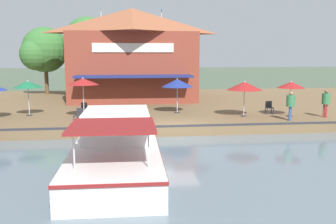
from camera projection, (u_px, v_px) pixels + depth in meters
name	position (u px, v px, depth m)	size (l,w,h in m)	color
ground_plane	(175.00, 138.00, 20.61)	(220.00, 220.00, 0.00)	#4C5B47
quay_deck	(157.00, 106.00, 31.36)	(22.00, 56.00, 0.60)	brown
quay_edge_fender	(175.00, 126.00, 20.61)	(0.20, 50.40, 0.10)	#2D2D33
waterfront_restaurant	(132.00, 53.00, 33.10)	(10.22, 11.04, 7.97)	brown
patio_umbrella_far_corner	(83.00, 82.00, 23.23)	(1.93, 1.93, 2.54)	#B7B7B7
patio_umbrella_back_row	(291.00, 85.00, 23.78)	(1.76, 1.76, 2.28)	#B7B7B7
patio_umbrella_mid_patio_left	(245.00, 86.00, 23.86)	(2.26, 2.26, 2.27)	#B7B7B7
patio_umbrella_mid_patio_right	(177.00, 83.00, 25.23)	(2.16, 2.16, 2.36)	#B7B7B7
patio_umbrella_by_entrance	(28.00, 84.00, 24.08)	(1.85, 1.85, 2.30)	#B7B7B7
cafe_chair_back_row_seat	(83.00, 108.00, 24.32)	(0.59, 0.59, 0.85)	#2D2D33
cafe_chair_beside_entrance	(79.00, 115.00, 21.80)	(0.58, 0.58, 0.85)	#2D2D33
cafe_chair_far_corner_seat	(269.00, 107.00, 25.06)	(0.45, 0.45, 0.85)	#2D2D33
person_near_entrance	(326.00, 100.00, 23.59)	(0.50, 0.50, 1.76)	#B23338
person_mid_patio	(291.00, 102.00, 22.46)	(0.50, 0.50, 1.77)	#2D5193
motorboat_distant_upstream	(117.00, 147.00, 15.09)	(9.37, 3.43, 2.24)	white
tree_upstream_bank	(43.00, 51.00, 36.52)	(4.65, 4.43, 6.62)	brown
tree_behind_restaurant	(86.00, 41.00, 36.95)	(4.78, 4.55, 7.65)	brown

